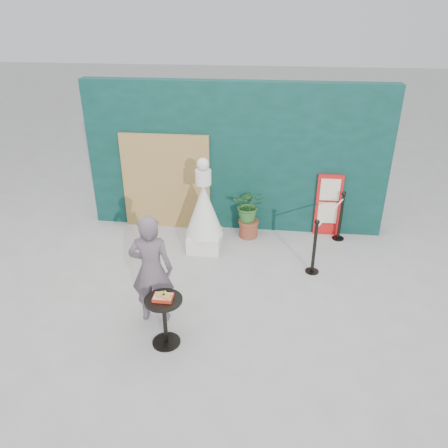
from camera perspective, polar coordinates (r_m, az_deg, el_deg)
ground at (r=6.79m, az=-1.21°, el=-12.17°), size 60.00×60.00×0.00m
back_wall at (r=8.85m, az=1.49°, el=8.59°), size 6.00×0.30×3.00m
bamboo_fence at (r=9.05m, az=-7.57°, el=5.43°), size 1.80×0.08×2.00m
woman at (r=6.38m, az=-9.45°, el=-5.90°), size 0.65×0.45×1.72m
menu_board at (r=9.01m, az=13.44°, el=2.39°), size 0.50×0.07×1.30m
statue at (r=8.18m, az=-2.62°, el=1.35°), size 0.72×0.72×1.84m
cafe_table at (r=6.11m, az=-7.80°, el=-11.60°), size 0.52×0.52×0.75m
food_basket at (r=5.94m, az=-7.95°, el=-9.40°), size 0.26×0.19×0.11m
planter at (r=8.71m, az=3.27°, el=1.91°), size 0.61×0.53×1.04m
stanchion_barrier at (r=8.33m, az=13.48°, el=-0.92°), size 0.84×1.54×1.03m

